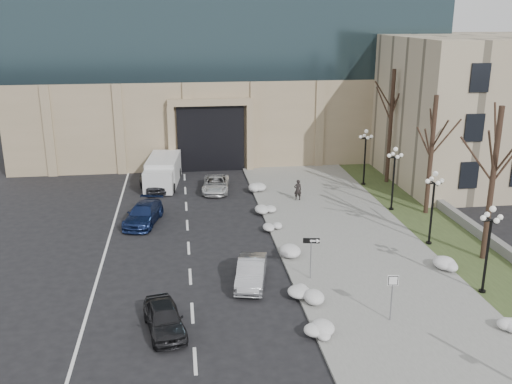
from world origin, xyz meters
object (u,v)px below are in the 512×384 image
(one_way_sign, at_px, (314,246))
(lamppost_a, at_px, (489,238))
(box_truck, at_px, (163,172))
(keep_sign, at_px, (392,288))
(car_b, at_px, (251,272))
(pedestrian, at_px, (298,190))
(car_c, at_px, (143,214))
(car_e, at_px, (152,183))
(car_d, at_px, (216,184))
(car_a, at_px, (164,318))
(lamppost_c, at_px, (394,170))
(lamppost_b, at_px, (433,198))
(lamppost_d, at_px, (365,150))

(one_way_sign, height_order, lamppost_a, lamppost_a)
(box_truck, height_order, keep_sign, keep_sign)
(car_b, bearing_deg, pedestrian, 80.17)
(one_way_sign, bearing_deg, car_c, 142.69)
(box_truck, bearing_deg, keep_sign, -59.81)
(car_e, relative_size, box_truck, 0.57)
(car_d, xyz_separation_m, pedestrian, (6.02, -3.44, 0.31))
(car_e, height_order, keep_sign, keep_sign)
(car_a, height_order, car_c, car_c)
(box_truck, bearing_deg, lamppost_c, -22.80)
(box_truck, relative_size, keep_sign, 2.96)
(lamppost_a, bearing_deg, car_b, 166.87)
(car_c, xyz_separation_m, box_truck, (1.13, 9.38, 0.38))
(lamppost_b, distance_m, lamppost_c, 6.50)
(keep_sign, bearing_deg, lamppost_d, 82.80)
(box_truck, bearing_deg, car_b, -69.59)
(keep_sign, bearing_deg, lamppost_b, 64.04)
(car_d, bearing_deg, car_b, -80.78)
(car_e, height_order, pedestrian, pedestrian)
(pedestrian, bearing_deg, keep_sign, 88.82)
(car_b, bearing_deg, lamppost_c, 53.33)
(car_a, distance_m, car_e, 21.73)
(car_c, distance_m, car_d, 8.65)
(one_way_sign, height_order, lamppost_b, lamppost_b)
(car_d, bearing_deg, car_a, -93.39)
(car_e, bearing_deg, car_a, -99.75)
(car_e, relative_size, pedestrian, 2.53)
(lamppost_a, bearing_deg, lamppost_b, 90.00)
(one_way_sign, distance_m, lamppost_d, 18.81)
(car_a, bearing_deg, lamppost_a, -5.89)
(one_way_sign, bearing_deg, lamppost_c, 60.96)
(car_b, relative_size, lamppost_d, 0.86)
(lamppost_b, bearing_deg, one_way_sign, -154.92)
(pedestrian, distance_m, box_truck, 11.93)
(keep_sign, bearing_deg, lamppost_c, 76.90)
(car_e, bearing_deg, box_truck, 53.72)
(car_b, xyz_separation_m, one_way_sign, (3.34, -0.07, 1.35))
(car_c, distance_m, car_e, 7.49)
(car_a, bearing_deg, one_way_sign, 16.61)
(car_d, bearing_deg, keep_sign, -66.23)
(car_e, bearing_deg, lamppost_b, -51.49)
(car_a, xyz_separation_m, car_c, (-1.66, 14.21, 0.03))
(lamppost_c, bearing_deg, one_way_sign, -128.55)
(lamppost_c, distance_m, lamppost_d, 6.50)
(car_e, height_order, one_way_sign, one_way_sign)
(keep_sign, xyz_separation_m, lamppost_a, (5.71, 2.10, 1.31))
(car_c, bearing_deg, car_e, 100.96)
(lamppost_a, bearing_deg, car_a, -174.74)
(box_truck, xyz_separation_m, lamppost_a, (16.60, -22.11, 2.01))
(car_a, height_order, lamppost_d, lamppost_d)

